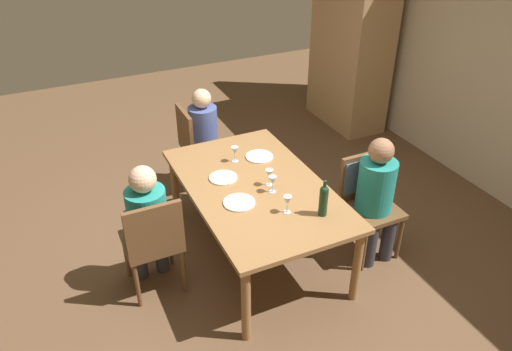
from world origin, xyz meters
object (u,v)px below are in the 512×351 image
at_px(chair_left_end, 196,142).
at_px(dinner_plate_host, 239,203).
at_px(chair_near, 153,240).
at_px(armoire_cabinet, 351,42).
at_px(wine_glass_centre, 273,181).
at_px(dining_table, 256,193).
at_px(person_woman_host, 206,131).
at_px(wine_glass_far, 269,174).
at_px(person_man_bearded, 148,219).
at_px(wine_glass_near_right, 235,151).
at_px(chair_far_right, 366,190).
at_px(person_man_guest, 377,192).
at_px(wine_glass_near_left, 287,201).
at_px(dinner_plate_guest_right, 223,178).
at_px(wine_bottle_tall_green, 324,200).
at_px(dinner_plate_guest_left, 259,157).

distance_m(chair_left_end, dinner_plate_host, 1.49).
relative_size(chair_left_end, chair_near, 1.00).
height_order(armoire_cabinet, wine_glass_centre, armoire_cabinet).
bearing_deg(dining_table, wine_glass_centre, 30.04).
height_order(dining_table, person_woman_host, person_woman_host).
xyz_separation_m(dining_table, wine_glass_centre, (0.14, 0.08, 0.18)).
bearing_deg(wine_glass_far, dining_table, -109.78).
distance_m(person_man_bearded, wine_glass_near_right, 1.03).
distance_m(chair_far_right, person_man_guest, 0.17).
distance_m(wine_glass_near_left, dinner_plate_guest_right, 0.72).
bearing_deg(wine_glass_far, wine_glass_near_left, -6.79).
xyz_separation_m(dining_table, wine_bottle_tall_green, (0.58, 0.29, 0.21)).
distance_m(person_woman_host, wine_glass_far, 1.35).
bearing_deg(person_woman_host, dinner_plate_host, -9.89).
xyz_separation_m(chair_far_right, wine_glass_near_right, (-0.73, -0.93, 0.24)).
bearing_deg(chair_near, wine_glass_near_right, 29.99).
relative_size(armoire_cabinet, dinner_plate_guest_left, 8.58).
bearing_deg(wine_glass_near_left, dinner_plate_guest_right, -158.49).
height_order(chair_far_right, person_man_guest, person_man_guest).
relative_size(chair_near, dinner_plate_guest_left, 3.62).
bearing_deg(wine_glass_far, chair_left_end, -171.80).
bearing_deg(person_man_bearded, chair_left_end, 56.51).
bearing_deg(person_woman_host, person_man_bearded, -36.89).
distance_m(wine_glass_far, dinner_plate_host, 0.38).
distance_m(chair_far_right, person_woman_host, 1.82).
distance_m(armoire_cabinet, dinner_plate_host, 3.36).
relative_size(chair_near, wine_glass_near_left, 6.17).
xyz_separation_m(dining_table, wine_glass_far, (0.04, 0.10, 0.18)).
relative_size(person_man_guest, dinner_plate_guest_left, 4.56).
bearing_deg(armoire_cabinet, chair_far_right, -30.75).
distance_m(chair_far_right, wine_glass_near_left, 0.92).
bearing_deg(dinner_plate_guest_right, wine_bottle_tall_green, 31.54).
height_order(person_woman_host, dinner_plate_host, person_woman_host).
bearing_deg(dinner_plate_guest_right, person_woman_host, 167.76).
height_order(armoire_cabinet, person_man_guest, armoire_cabinet).
distance_m(wine_glass_centre, wine_glass_far, 0.11).
relative_size(dining_table, chair_left_end, 1.99).
relative_size(dining_table, dinner_plate_host, 7.15).
bearing_deg(chair_far_right, wine_glass_near_right, -38.36).
bearing_deg(chair_far_right, wine_glass_far, -16.93).
xyz_separation_m(person_woman_host, person_man_guest, (1.73, 0.90, 0.02)).
bearing_deg(dinner_plate_guest_right, person_man_guest, 59.76).
bearing_deg(wine_glass_far, dinner_plate_guest_right, -129.93).
relative_size(chair_left_end, person_man_bearded, 0.80).
bearing_deg(wine_bottle_tall_green, dinner_plate_guest_left, -176.77).
bearing_deg(chair_far_right, person_woman_host, -60.35).
distance_m(person_woman_host, person_man_bearded, 1.59).
bearing_deg(person_man_guest, wine_glass_far, -25.95).
height_order(person_man_guest, dinner_plate_host, person_man_guest).
height_order(wine_glass_near_left, wine_glass_centre, same).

